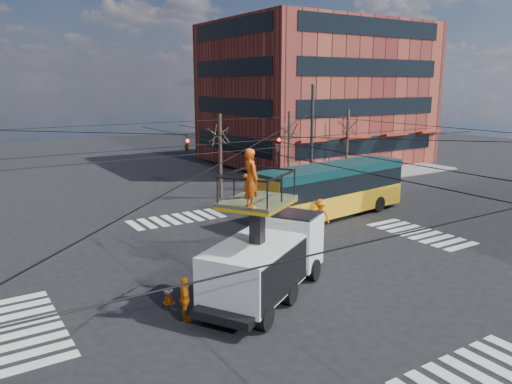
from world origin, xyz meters
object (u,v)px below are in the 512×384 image
object	(u,v)px
worker_ground	(185,299)
city_bus	(331,189)
utility_truck	(266,247)
flagger	(320,216)
traffic_cone	(169,294)

from	to	relation	value
worker_ground	city_bus	bearing A→B (deg)	-40.66
utility_truck	flagger	world-z (taller)	utility_truck
utility_truck	city_bus	world-z (taller)	utility_truck
utility_truck	city_bus	xyz separation A→B (m)	(9.88, 7.60, -0.24)
traffic_cone	utility_truck	bearing A→B (deg)	-20.34
flagger	utility_truck	bearing A→B (deg)	-70.80
utility_truck	city_bus	bearing A→B (deg)	6.33
city_bus	traffic_cone	bearing A→B (deg)	-161.85
traffic_cone	flagger	world-z (taller)	flagger
traffic_cone	worker_ground	bearing A→B (deg)	-92.24
utility_truck	traffic_cone	world-z (taller)	utility_truck
traffic_cone	flagger	xyz separation A→B (m)	(10.74, 4.09, 0.55)
worker_ground	utility_truck	bearing A→B (deg)	-66.04
city_bus	flagger	bearing A→B (deg)	-147.41
traffic_cone	worker_ground	size ratio (longest dim) A/B	0.47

